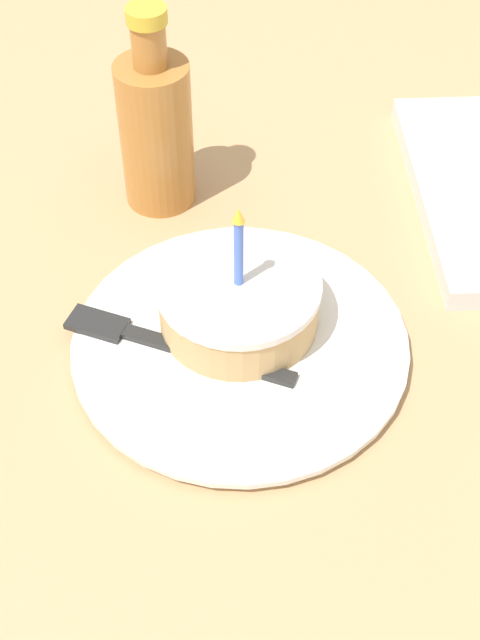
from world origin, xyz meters
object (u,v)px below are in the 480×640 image
object	(u,v)px
plate	(240,344)
bottle	(156,128)
fork	(163,342)
cake_slice	(239,301)

from	to	relation	value
plate	bottle	xyz separation A→B (m)	(-0.19, -0.06, 0.07)
plate	fork	xyz separation A→B (m)	(0.00, -0.06, 0.01)
fork	bottle	bearing A→B (deg)	-178.72
plate	cake_slice	size ratio (longest dim) A/B	2.07
cake_slice	fork	distance (m)	0.06
plate	bottle	world-z (taller)	bottle
cake_slice	fork	xyz separation A→B (m)	(0.02, -0.06, -0.02)
plate	bottle	bearing A→B (deg)	-161.62
fork	cake_slice	bearing A→B (deg)	111.10
fork	bottle	world-z (taller)	bottle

